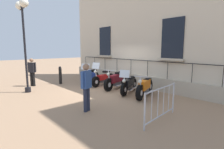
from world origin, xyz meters
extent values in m
plane|color=#9E7A5B|center=(0.00, 0.00, 0.00)|extent=(60.00, 60.00, 0.00)
cube|color=beige|center=(-2.20, 0.00, 3.26)|extent=(0.60, 11.50, 6.53)
cube|color=#B1A48F|center=(-1.82, 0.00, 0.34)|extent=(0.20, 11.50, 0.69)
cube|color=black|center=(-1.88, 2.53, 2.67)|extent=(0.06, 1.14, 1.91)
cube|color=#BCAE97|center=(-1.80, 2.53, 1.67)|extent=(0.24, 1.34, 0.10)
cube|color=black|center=(-1.88, -2.53, 2.67)|extent=(0.06, 1.14, 1.91)
cube|color=#BCAE97|center=(-1.80, -2.53, 1.67)|extent=(0.24, 1.34, 0.10)
cube|color=black|center=(-1.78, 0.00, 1.53)|extent=(0.03, 9.66, 0.03)
cylinder|color=black|center=(-1.78, -4.83, 1.11)|extent=(0.02, 0.02, 0.85)
cylinder|color=black|center=(-1.78, -3.62, 1.11)|extent=(0.02, 0.02, 0.85)
cylinder|color=black|center=(-1.78, -2.41, 1.11)|extent=(0.02, 0.02, 0.85)
cylinder|color=black|center=(-1.78, -1.21, 1.11)|extent=(0.02, 0.02, 0.85)
cylinder|color=black|center=(-1.78, 0.00, 1.11)|extent=(0.02, 0.02, 0.85)
cylinder|color=black|center=(-1.78, 1.21, 1.11)|extent=(0.02, 0.02, 0.85)
cylinder|color=black|center=(-1.78, 2.41, 1.11)|extent=(0.02, 0.02, 0.85)
cylinder|color=black|center=(-1.78, 3.62, 1.11)|extent=(0.02, 0.02, 0.85)
cylinder|color=black|center=(-1.78, 4.83, 1.11)|extent=(0.02, 0.02, 0.85)
cylinder|color=black|center=(0.22, -1.87, 0.30)|extent=(0.61, 0.37, 0.61)
cylinder|color=silver|center=(0.22, -1.87, 0.30)|extent=(0.26, 0.23, 0.21)
cylinder|color=black|center=(-0.97, -2.39, 0.30)|extent=(0.61, 0.37, 0.61)
cylinder|color=silver|center=(-0.97, -2.39, 0.30)|extent=(0.26, 0.23, 0.21)
cube|color=#1E389E|center=(-0.33, -2.11, 0.52)|extent=(0.92, 0.63, 0.36)
cube|color=#4C4C51|center=(-0.42, -2.15, 0.27)|extent=(0.58, 0.43, 0.21)
cube|color=black|center=(-0.65, -2.25, 0.77)|extent=(0.56, 0.45, 0.10)
cylinder|color=silver|center=(0.18, -1.89, 0.63)|extent=(0.17, 0.12, 0.67)
cylinder|color=silver|center=(0.13, -1.91, 0.96)|extent=(0.30, 0.63, 0.04)
sphere|color=white|center=(0.24, -1.86, 0.78)|extent=(0.16, 0.16, 0.16)
cylinder|color=silver|center=(-0.64, -2.07, 0.17)|extent=(0.75, 0.39, 0.08)
cube|color=silver|center=(0.19, -1.89, 1.11)|extent=(0.33, 0.56, 0.36)
cylinder|color=black|center=(0.13, -0.95, 0.31)|extent=(0.64, 0.26, 0.62)
cylinder|color=silver|center=(0.13, -0.95, 0.31)|extent=(0.25, 0.19, 0.22)
cylinder|color=black|center=(-1.28, -1.27, 0.31)|extent=(0.64, 0.26, 0.62)
cylinder|color=silver|center=(-1.28, -1.27, 0.31)|extent=(0.25, 0.19, 0.22)
cube|color=red|center=(-0.53, -1.10, 0.49)|extent=(0.85, 0.45, 0.29)
cube|color=#4C4C51|center=(-0.63, -1.12, 0.28)|extent=(0.52, 0.33, 0.22)
cube|color=black|center=(-0.85, -1.17, 0.79)|extent=(0.50, 0.35, 0.10)
cylinder|color=silver|center=(0.08, -0.96, 0.69)|extent=(0.17, 0.09, 0.77)
cylinder|color=silver|center=(0.03, -0.97, 1.08)|extent=(0.17, 0.61, 0.04)
sphere|color=white|center=(0.15, -0.94, 0.90)|extent=(0.16, 0.16, 0.16)
cylinder|color=silver|center=(-0.81, -1.00, 0.17)|extent=(0.73, 0.24, 0.08)
cube|color=silver|center=(0.09, -0.96, 1.23)|extent=(0.23, 0.52, 0.36)
cylinder|color=black|center=(0.19, 0.24, 0.34)|extent=(0.70, 0.30, 0.68)
cylinder|color=silver|center=(0.19, 0.24, 0.34)|extent=(0.27, 0.21, 0.24)
cylinder|color=black|center=(-1.23, -0.11, 0.34)|extent=(0.70, 0.30, 0.68)
cylinder|color=silver|center=(-1.23, -0.11, 0.34)|extent=(0.27, 0.21, 0.24)
cube|color=maroon|center=(-0.47, 0.08, 0.58)|extent=(1.05, 0.53, 0.40)
cube|color=#4C4C51|center=(-0.57, 0.06, 0.31)|extent=(0.65, 0.38, 0.24)
cube|color=black|center=(-0.86, -0.02, 0.84)|extent=(0.61, 0.40, 0.10)
cylinder|color=silver|center=(0.15, 0.23, 0.71)|extent=(0.17, 0.10, 0.74)
cylinder|color=silver|center=(0.10, 0.22, 1.07)|extent=(0.19, 0.64, 0.04)
sphere|color=white|center=(0.21, 0.25, 0.89)|extent=(0.16, 0.16, 0.16)
cylinder|color=silver|center=(-0.80, 0.17, 0.19)|extent=(0.90, 0.29, 0.08)
cylinder|color=black|center=(0.27, 1.44, 0.31)|extent=(0.62, 0.35, 0.62)
cylinder|color=silver|center=(0.27, 1.44, 0.31)|extent=(0.26, 0.22, 0.22)
cylinder|color=black|center=(-1.00, 0.91, 0.31)|extent=(0.62, 0.35, 0.62)
cylinder|color=silver|center=(-1.00, 0.91, 0.31)|extent=(0.26, 0.22, 0.22)
cube|color=black|center=(-0.32, 1.19, 0.53)|extent=(0.95, 0.59, 0.35)
cube|color=#4C4C51|center=(-0.41, 1.16, 0.28)|extent=(0.59, 0.41, 0.22)
cube|color=black|center=(-0.66, 1.05, 0.72)|extent=(0.57, 0.42, 0.10)
cylinder|color=silver|center=(0.22, 1.42, 0.60)|extent=(0.17, 0.12, 0.59)
cylinder|color=silver|center=(0.18, 1.40, 0.89)|extent=(0.26, 0.55, 0.04)
sphere|color=white|center=(0.29, 1.44, 0.71)|extent=(0.16, 0.16, 0.16)
cylinder|color=silver|center=(-0.63, 1.22, 0.17)|extent=(0.79, 0.39, 0.08)
cube|color=silver|center=(0.23, 1.42, 1.04)|extent=(0.29, 0.49, 0.36)
cylinder|color=black|center=(0.27, 2.37, 0.34)|extent=(0.68, 0.36, 0.68)
cylinder|color=silver|center=(0.27, 2.37, 0.34)|extent=(0.28, 0.23, 0.24)
cylinder|color=black|center=(-1.00, 1.92, 0.34)|extent=(0.68, 0.36, 0.68)
cylinder|color=silver|center=(-1.00, 1.92, 0.34)|extent=(0.28, 0.23, 0.24)
cube|color=orange|center=(-0.32, 2.16, 0.58)|extent=(0.97, 0.57, 0.40)
cube|color=#4C4C51|center=(-0.41, 2.13, 0.30)|extent=(0.60, 0.39, 0.24)
cube|color=black|center=(-0.67, 2.04, 0.74)|extent=(0.57, 0.41, 0.10)
cylinder|color=silver|center=(0.23, 2.36, 0.67)|extent=(0.17, 0.11, 0.68)
cylinder|color=silver|center=(0.18, 2.34, 1.01)|extent=(0.24, 0.58, 0.04)
sphere|color=white|center=(0.29, 2.38, 0.83)|extent=(0.16, 0.16, 0.16)
cylinder|color=silver|center=(-0.63, 2.21, 0.19)|extent=(0.82, 0.36, 0.08)
cylinder|color=black|center=(3.36, -2.33, 0.12)|extent=(0.28, 0.28, 0.24)
cylinder|color=black|center=(3.36, -2.33, 2.10)|extent=(0.10, 0.10, 4.20)
cylinder|color=black|center=(3.36, -2.51, 4.05)|extent=(0.04, 0.35, 0.04)
sphere|color=white|center=(3.36, -2.68, 4.26)|extent=(0.40, 0.40, 0.40)
cylinder|color=black|center=(3.36, -2.16, 4.05)|extent=(0.04, 0.35, 0.04)
sphere|color=white|center=(3.36, -1.98, 4.26)|extent=(0.40, 0.40, 0.40)
cylinder|color=#B7B7BF|center=(0.53, 4.04, 0.53)|extent=(0.05, 0.05, 1.05)
cylinder|color=#B7B7BF|center=(2.36, 4.23, 0.53)|extent=(0.05, 0.05, 1.05)
cylinder|color=#B7B7BF|center=(1.45, 4.14, 1.02)|extent=(1.83, 0.23, 0.04)
cylinder|color=#B7B7BF|center=(1.45, 4.14, 0.15)|extent=(1.83, 0.23, 0.04)
cylinder|color=#B7B7BF|center=(0.90, 4.08, 0.60)|extent=(0.02, 0.02, 0.87)
cylinder|color=#B7B7BF|center=(1.26, 4.12, 0.60)|extent=(0.02, 0.02, 0.87)
cylinder|color=#B7B7BF|center=(1.63, 4.16, 0.60)|extent=(0.02, 0.02, 0.87)
cylinder|color=#B7B7BF|center=(1.99, 4.19, 0.60)|extent=(0.02, 0.02, 0.87)
cylinder|color=black|center=(1.17, -3.22, 0.49)|extent=(0.18, 0.18, 0.98)
sphere|color=black|center=(1.17, -3.22, 1.02)|extent=(0.16, 0.16, 0.16)
cylinder|color=#23283D|center=(2.59, 1.90, 0.42)|extent=(0.14, 0.14, 0.83)
cylinder|color=#23283D|center=(2.73, 1.96, 0.42)|extent=(0.14, 0.14, 0.83)
cube|color=#2D4C8C|center=(2.66, 1.93, 1.13)|extent=(0.42, 0.34, 0.59)
sphere|color=#8C664C|center=(2.66, 1.93, 1.57)|extent=(0.23, 0.23, 0.23)
cylinder|color=#2D4C8C|center=(2.46, 1.85, 1.16)|extent=(0.09, 0.09, 0.56)
cylinder|color=#2D4C8C|center=(2.86, 2.02, 1.16)|extent=(0.09, 0.09, 0.56)
cylinder|color=black|center=(2.73, -3.75, 0.40)|extent=(0.14, 0.14, 0.81)
cylinder|color=black|center=(2.63, -3.62, 0.40)|extent=(0.14, 0.14, 0.81)
cube|color=black|center=(2.68, -3.69, 1.09)|extent=(0.39, 0.42, 0.57)
sphere|color=#8C664C|center=(2.68, -3.69, 1.52)|extent=(0.22, 0.22, 0.22)
cylinder|color=black|center=(2.81, -3.86, 1.12)|extent=(0.09, 0.09, 0.54)
cylinder|color=black|center=(2.54, -3.51, 1.12)|extent=(0.09, 0.09, 0.54)
camera|label=1|loc=(5.99, 6.98, 2.21)|focal=28.22mm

